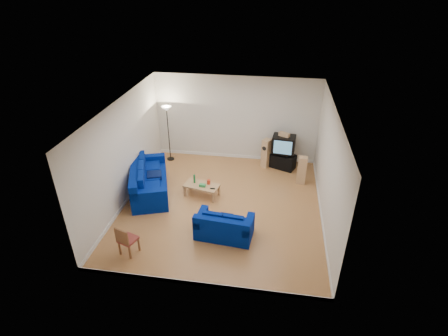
# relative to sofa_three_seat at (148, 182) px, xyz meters

# --- Properties ---
(room) EXTENTS (6.01, 6.51, 3.21)m
(room) POSITION_rel_sofa_three_seat_xyz_m (2.52, -0.38, 1.18)
(room) COLOR brown
(room) RESTS_ON ground
(sofa_three_seat) EXTENTS (1.85, 2.74, 0.97)m
(sofa_three_seat) POSITION_rel_sofa_three_seat_xyz_m (0.00, 0.00, 0.00)
(sofa_three_seat) COLOR #001056
(sofa_three_seat) RESTS_ON ground
(sofa_loveseat) EXTENTS (1.60, 0.99, 0.76)m
(sofa_loveseat) POSITION_rel_sofa_three_seat_xyz_m (2.80, -1.81, -0.07)
(sofa_loveseat) COLOR #001056
(sofa_loveseat) RESTS_ON ground
(coffee_table) EXTENTS (1.20, 0.78, 0.40)m
(coffee_table) POSITION_rel_sofa_three_seat_xyz_m (1.78, 0.05, -0.01)
(coffee_table) COLOR tan
(coffee_table) RESTS_ON ground
(bottle) EXTENTS (0.07, 0.07, 0.29)m
(bottle) POSITION_rel_sofa_three_seat_xyz_m (1.53, 0.15, 0.18)
(bottle) COLOR #197233
(bottle) RESTS_ON coffee_table
(tissue_box) EXTENTS (0.21, 0.13, 0.08)m
(tissue_box) POSITION_rel_sofa_three_seat_xyz_m (1.83, -0.04, 0.08)
(tissue_box) COLOR green
(tissue_box) RESTS_ON coffee_table
(red_canister) EXTENTS (0.12, 0.12, 0.15)m
(red_canister) POSITION_rel_sofa_three_seat_xyz_m (2.00, 0.14, 0.11)
(red_canister) COLOR red
(red_canister) RESTS_ON coffee_table
(remote) EXTENTS (0.16, 0.06, 0.02)m
(remote) POSITION_rel_sofa_three_seat_xyz_m (2.18, -0.12, 0.05)
(remote) COLOR black
(remote) RESTS_ON coffee_table
(tv_stand) EXTENTS (0.99, 0.79, 0.53)m
(tv_stand) POSITION_rel_sofa_three_seat_xyz_m (4.35, 2.32, -0.09)
(tv_stand) COLOR black
(tv_stand) RESTS_ON ground
(av_receiver) EXTENTS (0.57, 0.54, 0.10)m
(av_receiver) POSITION_rel_sofa_three_seat_xyz_m (4.36, 2.34, 0.22)
(av_receiver) COLOR black
(av_receiver) RESTS_ON tv_stand
(television) EXTENTS (0.86, 0.68, 0.62)m
(television) POSITION_rel_sofa_three_seat_xyz_m (4.32, 2.34, 0.59)
(television) COLOR black
(television) RESTS_ON av_receiver
(centre_speaker) EXTENTS (0.42, 0.32, 0.14)m
(centre_speaker) POSITION_rel_sofa_three_seat_xyz_m (4.31, 2.34, 0.96)
(centre_speaker) COLOR tan
(centre_speaker) RESTS_ON television
(speaker_left) EXTENTS (0.38, 0.40, 1.09)m
(speaker_left) POSITION_rel_sofa_three_seat_xyz_m (3.72, 2.32, 0.18)
(speaker_left) COLOR tan
(speaker_left) RESTS_ON ground
(speaker_right) EXTENTS (0.32, 0.24, 0.99)m
(speaker_right) POSITION_rel_sofa_three_seat_xyz_m (4.96, 1.33, 0.14)
(speaker_right) COLOR tan
(speaker_right) RESTS_ON ground
(floor_lamp) EXTENTS (0.37, 0.37, 2.14)m
(floor_lamp) POSITION_rel_sofa_three_seat_xyz_m (0.07, 2.32, 1.40)
(floor_lamp) COLOR black
(floor_lamp) RESTS_ON ground
(dining_chair) EXTENTS (0.53, 0.53, 0.87)m
(dining_chair) POSITION_rel_sofa_three_seat_xyz_m (0.48, -2.88, 0.12)
(dining_chair) COLOR brown
(dining_chair) RESTS_ON ground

